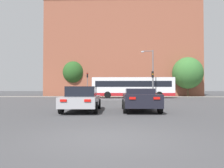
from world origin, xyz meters
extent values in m
plane|color=#3D3D3F|center=(0.00, 0.00, 0.00)|extent=(400.00, 400.00, 0.00)
cube|color=silver|center=(0.00, 21.67, 0.00)|extent=(7.23, 0.30, 0.01)
cube|color=gray|center=(0.00, 33.77, 0.01)|extent=(68.03, 2.50, 0.01)
cube|color=brown|center=(1.44, 43.44, 9.77)|extent=(31.84, 12.20, 19.54)
cube|color=#42444C|center=(1.44, 43.44, 20.60)|extent=(32.48, 12.69, 2.12)
cube|color=brown|center=(-6.65, 46.43, 22.67)|extent=(0.90, 0.90, 2.02)
cube|color=brown|center=(15.15, 46.08, 22.67)|extent=(0.90, 0.90, 2.02)
cube|color=#9E9EA3|center=(-1.82, 7.31, 0.60)|extent=(2.02, 4.91, 0.57)
cube|color=black|center=(-1.82, 7.27, 1.17)|extent=(1.69, 2.23, 0.57)
cylinder|color=black|center=(-2.77, 8.80, 0.32)|extent=(0.24, 0.65, 0.64)
cylinder|color=black|center=(-0.95, 8.84, 0.32)|extent=(0.24, 0.65, 0.64)
cylinder|color=black|center=(-2.69, 5.79, 0.32)|extent=(0.24, 0.65, 0.64)
cylinder|color=black|center=(-0.87, 5.83, 0.32)|extent=(0.24, 0.65, 0.64)
cube|color=red|center=(-2.35, 4.85, 0.75)|extent=(0.32, 0.06, 0.12)
cube|color=red|center=(-1.17, 4.88, 0.75)|extent=(0.32, 0.06, 0.12)
cube|color=black|center=(1.64, 7.38, 0.67)|extent=(1.94, 4.37, 0.71)
cube|color=black|center=(1.64, 7.49, 1.18)|extent=(1.67, 1.31, 0.31)
cylinder|color=black|center=(0.71, 8.73, 0.32)|extent=(0.22, 0.64, 0.64)
cylinder|color=black|center=(2.57, 8.73, 0.32)|extent=(0.22, 0.64, 0.64)
cylinder|color=black|center=(0.71, 6.02, 0.32)|extent=(0.22, 0.64, 0.64)
cylinder|color=black|center=(2.57, 6.02, 0.32)|extent=(0.22, 0.64, 0.64)
cube|color=red|center=(1.04, 5.17, 0.85)|extent=(0.32, 0.05, 0.12)
cube|color=red|center=(2.24, 5.17, 0.85)|extent=(0.32, 0.05, 0.12)
cube|color=silver|center=(2.71, 28.16, 1.75)|extent=(12.45, 2.52, 2.79)
cube|color=#AD191E|center=(2.71, 28.16, 0.57)|extent=(12.47, 2.54, 0.44)
cube|color=black|center=(2.71, 28.16, 2.14)|extent=(11.45, 2.55, 0.90)
cylinder|color=black|center=(6.57, 29.37, 0.50)|extent=(1.00, 0.28, 1.00)
cylinder|color=black|center=(6.57, 26.96, 0.50)|extent=(1.00, 0.28, 1.00)
cylinder|color=black|center=(-1.15, 29.37, 0.50)|extent=(1.00, 0.28, 1.00)
cylinder|color=black|center=(-1.15, 26.96, 0.50)|extent=(1.00, 0.28, 1.00)
cylinder|color=slate|center=(-5.02, 32.97, 1.74)|extent=(0.12, 0.12, 3.48)
cube|color=black|center=(-5.02, 32.97, 3.88)|extent=(0.26, 0.20, 0.80)
sphere|color=red|center=(-5.02, 32.84, 4.13)|extent=(0.17, 0.17, 0.17)
sphere|color=black|center=(-5.02, 32.84, 3.88)|extent=(0.17, 0.17, 0.17)
sphere|color=black|center=(-5.02, 32.84, 3.62)|extent=(0.17, 0.17, 0.17)
cylinder|color=slate|center=(4.89, 22.65, 1.43)|extent=(0.12, 0.12, 2.87)
cube|color=black|center=(4.89, 22.65, 3.27)|extent=(0.26, 0.20, 0.80)
sphere|color=black|center=(4.89, 22.52, 3.52)|extent=(0.17, 0.17, 0.17)
sphere|color=orange|center=(4.89, 22.52, 3.27)|extent=(0.17, 0.17, 0.17)
sphere|color=black|center=(4.89, 22.52, 3.01)|extent=(0.17, 0.17, 0.17)
cylinder|color=slate|center=(5.40, 25.41, 3.47)|extent=(0.16, 0.16, 6.94)
cylinder|color=slate|center=(4.66, 25.41, 6.79)|extent=(1.47, 0.10, 0.10)
ellipsoid|color=#B2B2B7|center=(3.92, 25.41, 6.69)|extent=(0.50, 0.36, 0.22)
cylinder|color=brown|center=(-5.99, 33.66, 0.40)|extent=(0.13, 0.13, 0.80)
cylinder|color=brown|center=(-5.82, 33.62, 0.40)|extent=(0.13, 0.13, 0.80)
cube|color=olive|center=(-5.90, 33.64, 1.11)|extent=(0.45, 0.32, 0.63)
sphere|color=tan|center=(-5.90, 33.64, 1.55)|extent=(0.24, 0.24, 0.24)
cylinder|color=black|center=(-2.33, 34.02, 0.38)|extent=(0.13, 0.13, 0.77)
cylinder|color=black|center=(-2.38, 34.18, 0.38)|extent=(0.13, 0.13, 0.77)
cube|color=#336B38|center=(-2.35, 34.10, 1.07)|extent=(0.34, 0.45, 0.61)
sphere|color=tan|center=(-2.35, 34.10, 1.49)|extent=(0.23, 0.23, 0.23)
cylinder|color=brown|center=(-6.90, 33.90, 0.43)|extent=(0.13, 0.13, 0.87)
cylinder|color=brown|center=(-6.78, 34.01, 0.43)|extent=(0.13, 0.13, 0.87)
cube|color=#336B38|center=(-6.84, 33.96, 1.21)|extent=(0.44, 0.43, 0.69)
sphere|color=tan|center=(-6.84, 33.96, 1.69)|extent=(0.26, 0.26, 0.26)
cylinder|color=#4C3823|center=(-8.50, 38.13, 1.46)|extent=(0.36, 0.36, 2.92)
ellipsoid|color=#234C1E|center=(-8.50, 38.13, 4.79)|extent=(4.40, 4.40, 4.62)
cylinder|color=#4C3823|center=(13.72, 36.06, 1.01)|extent=(0.36, 0.36, 2.02)
ellipsoid|color=#33662D|center=(13.72, 36.06, 4.46)|extent=(5.74, 5.74, 6.03)
camera|label=1|loc=(0.27, -5.71, 1.27)|focal=35.00mm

